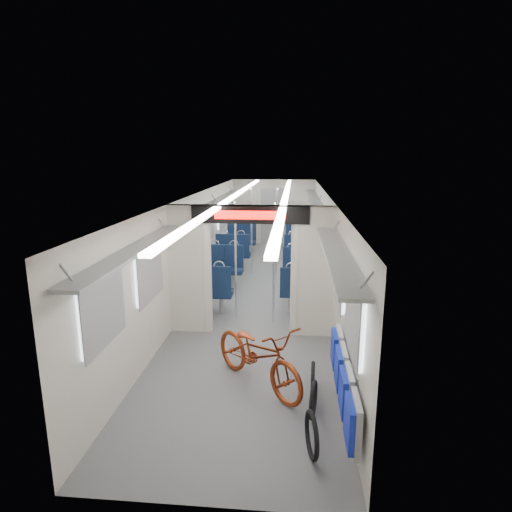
# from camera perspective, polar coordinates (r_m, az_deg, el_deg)

# --- Properties ---
(carriage) EXTENTS (12.00, 12.02, 2.31)m
(carriage) POSITION_cam_1_polar(r_m,az_deg,el_deg) (9.13, 0.40, 3.02)
(carriage) COLOR #515456
(carriage) RESTS_ON ground
(bicycle) EXTENTS (1.69, 1.75, 0.95)m
(bicycle) POSITION_cam_1_polar(r_m,az_deg,el_deg) (6.00, 0.28, -12.94)
(bicycle) COLOR maroon
(bicycle) RESTS_ON ground
(flip_bench) EXTENTS (0.12, 2.12, 0.53)m
(flip_bench) POSITION_cam_1_polar(r_m,az_deg,el_deg) (5.27, 11.60, -15.89)
(flip_bench) COLOR gray
(flip_bench) RESTS_ON carriage
(bike_hoop_a) EXTENTS (0.15, 0.52, 0.52)m
(bike_hoop_a) POSITION_cam_1_polar(r_m,az_deg,el_deg) (4.92, 7.42, -22.81)
(bike_hoop_a) COLOR black
(bike_hoop_a) RESTS_ON ground
(bike_hoop_b) EXTENTS (0.13, 0.48, 0.48)m
(bike_hoop_b) POSITION_cam_1_polar(r_m,az_deg,el_deg) (5.52, 7.64, -18.71)
(bike_hoop_b) COLOR black
(bike_hoop_b) RESTS_ON ground
(bike_hoop_c) EXTENTS (0.07, 0.48, 0.47)m
(bike_hoop_c) POSITION_cam_1_polar(r_m,az_deg,el_deg) (5.95, 7.56, -16.18)
(bike_hoop_c) COLOR black
(bike_hoop_c) RESTS_ON ground
(seat_bay_near_left) EXTENTS (0.93, 2.16, 1.13)m
(seat_bay_near_left) POSITION_cam_1_polar(r_m,az_deg,el_deg) (9.52, -5.20, -2.45)
(seat_bay_near_left) COLOR #0B1833
(seat_bay_near_left) RESTS_ON ground
(seat_bay_near_right) EXTENTS (0.90, 2.01, 1.08)m
(seat_bay_near_right) POSITION_cam_1_polar(r_m,az_deg,el_deg) (9.49, 6.12, -2.64)
(seat_bay_near_right) COLOR #0B1833
(seat_bay_near_right) RESTS_ON ground
(seat_bay_far_left) EXTENTS (0.93, 2.19, 1.13)m
(seat_bay_far_left) POSITION_cam_1_polar(r_m,az_deg,el_deg) (12.84, -2.47, 1.74)
(seat_bay_far_left) COLOR #0B1833
(seat_bay_far_left) RESTS_ON ground
(seat_bay_far_right) EXTENTS (0.91, 2.08, 1.10)m
(seat_bay_far_right) POSITION_cam_1_polar(r_m,az_deg,el_deg) (12.94, 5.90, 1.71)
(seat_bay_far_right) COLOR #0B1833
(seat_bay_far_right) RESTS_ON ground
(stanchion_near_left) EXTENTS (0.04, 0.04, 2.30)m
(stanchion_near_left) POSITION_cam_1_polar(r_m,az_deg,el_deg) (8.12, -2.72, -0.82)
(stanchion_near_left) COLOR silver
(stanchion_near_left) RESTS_ON ground
(stanchion_near_right) EXTENTS (0.04, 0.04, 2.30)m
(stanchion_near_right) POSITION_cam_1_polar(r_m,az_deg,el_deg) (7.98, 2.38, -1.06)
(stanchion_near_right) COLOR silver
(stanchion_near_right) RESTS_ON ground
(stanchion_far_left) EXTENTS (0.05, 0.05, 2.30)m
(stanchion_far_left) POSITION_cam_1_polar(r_m,az_deg,el_deg) (11.37, -0.61, 3.27)
(stanchion_far_left) COLOR silver
(stanchion_far_left) RESTS_ON ground
(stanchion_far_right) EXTENTS (0.05, 0.05, 2.30)m
(stanchion_far_right) POSITION_cam_1_polar(r_m,az_deg,el_deg) (11.25, 2.76, 3.15)
(stanchion_far_right) COLOR silver
(stanchion_far_right) RESTS_ON ground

